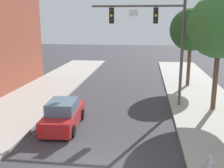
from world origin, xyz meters
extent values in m
cylinder|color=#514C47|center=(4.60, 9.14, 3.90)|extent=(0.20, 0.20, 7.50)
cylinder|color=#514C47|center=(1.50, 9.14, 6.95)|extent=(6.20, 0.14, 0.14)
cube|color=black|center=(2.74, 9.14, 6.33)|extent=(0.32, 0.28, 1.05)
sphere|color=#2D2823|center=(2.74, 8.99, 6.66)|extent=(0.18, 0.18, 0.18)
sphere|color=yellow|center=(2.74, 8.99, 6.33)|extent=(0.18, 0.18, 0.18)
sphere|color=#2D2823|center=(2.74, 8.99, 6.00)|extent=(0.18, 0.18, 0.18)
cube|color=black|center=(-0.24, 9.14, 6.33)|extent=(0.32, 0.28, 1.05)
sphere|color=#2D2823|center=(-0.24, 8.99, 6.66)|extent=(0.18, 0.18, 0.18)
sphere|color=yellow|center=(-0.24, 8.99, 6.33)|extent=(0.18, 0.18, 0.18)
sphere|color=#2D2823|center=(-0.24, 8.99, 6.00)|extent=(0.18, 0.18, 0.18)
cube|color=white|center=(1.25, 9.12, 6.50)|extent=(0.60, 0.03, 0.44)
cube|color=#B21E1E|center=(-2.42, 4.51, 0.56)|extent=(1.92, 4.29, 0.80)
cube|color=slate|center=(-2.42, 4.36, 1.28)|extent=(1.61, 2.08, 0.64)
cylinder|color=black|center=(-3.30, 5.77, 0.32)|extent=(0.25, 0.65, 0.64)
cylinder|color=black|center=(-1.69, 5.86, 0.32)|extent=(0.25, 0.65, 0.64)
cylinder|color=black|center=(-3.16, 3.17, 0.32)|extent=(0.25, 0.65, 0.64)
cylinder|color=black|center=(-1.55, 3.26, 0.32)|extent=(0.25, 0.65, 0.64)
cube|color=red|center=(-2.95, 2.36, 0.68)|extent=(0.20, 0.05, 0.14)
cube|color=red|center=(-1.67, 2.43, 0.68)|extent=(0.20, 0.05, 0.14)
cylinder|color=#B2B2B7|center=(4.79, 0.52, 0.43)|extent=(0.24, 0.24, 0.55)
sphere|color=#B2B2B7|center=(4.79, 0.52, 0.76)|extent=(0.22, 0.22, 0.22)
cylinder|color=#B2B2B7|center=(4.61, 0.52, 0.45)|extent=(0.12, 0.09, 0.09)
cylinder|color=#B2B2B7|center=(4.97, 0.52, 0.45)|extent=(0.12, 0.09, 0.09)
cylinder|color=brown|center=(6.78, 8.52, 2.13)|extent=(0.32, 0.32, 3.97)
sphere|color=#387033|center=(6.78, 8.52, 5.66)|extent=(4.12, 4.12, 4.12)
cylinder|color=brown|center=(6.08, 15.39, 1.99)|extent=(0.32, 0.32, 3.67)
sphere|color=#235123|center=(6.08, 15.39, 5.24)|extent=(3.78, 3.78, 3.78)
camera|label=1|loc=(2.19, -9.38, 5.93)|focal=42.52mm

